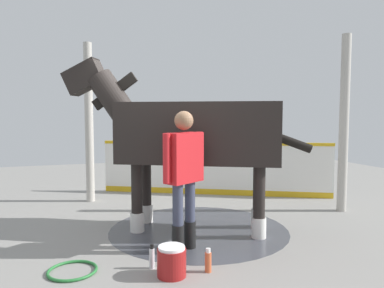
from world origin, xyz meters
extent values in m
cube|color=gray|center=(0.00, 0.00, -0.01)|extent=(16.00, 16.00, 0.02)
cylinder|color=#42444C|center=(-0.24, 0.18, 0.00)|extent=(2.62, 2.62, 0.00)
cube|color=white|center=(-1.37, -1.96, 0.53)|extent=(4.30, 2.31, 1.06)
cube|color=gold|center=(-1.37, -1.96, 1.09)|extent=(4.31, 2.33, 0.06)
cube|color=gold|center=(-1.37, -1.96, 0.06)|extent=(4.31, 2.32, 0.12)
cylinder|color=#B7B2A8|center=(1.16, -2.19, 1.53)|extent=(0.16, 0.16, 3.06)
cylinder|color=#B7B2A8|center=(-2.98, 0.00, 1.53)|extent=(0.16, 0.16, 3.06)
cube|color=black|center=(-0.24, 0.18, 1.43)|extent=(2.41, 1.83, 0.86)
cylinder|color=black|center=(0.63, -0.02, 0.50)|extent=(0.16, 0.16, 1.00)
cylinder|color=silver|center=(0.63, -0.02, 0.14)|extent=(0.20, 0.20, 0.28)
cylinder|color=black|center=(0.41, -0.44, 0.50)|extent=(0.16, 0.16, 1.00)
cylinder|color=silver|center=(0.41, -0.44, 0.14)|extent=(0.20, 0.20, 0.28)
cylinder|color=black|center=(-0.89, 0.79, 0.50)|extent=(0.16, 0.16, 1.00)
cylinder|color=silver|center=(-0.89, 0.79, 0.14)|extent=(0.20, 0.20, 0.28)
cylinder|color=black|center=(-1.12, 0.37, 0.50)|extent=(0.16, 0.16, 1.00)
cylinder|color=silver|center=(-1.12, 0.37, 0.14)|extent=(0.20, 0.20, 0.28)
cylinder|color=black|center=(0.88, -0.41, 1.90)|extent=(0.89, 0.72, 0.91)
cube|color=black|center=(0.88, -0.41, 2.03)|extent=(0.66, 0.38, 0.56)
cube|color=black|center=(1.29, -0.63, 2.25)|extent=(0.71, 0.55, 0.56)
cylinder|color=black|center=(-1.33, 0.76, 1.33)|extent=(0.67, 0.43, 0.35)
cylinder|color=black|center=(0.12, 0.84, 0.17)|extent=(0.15, 0.15, 0.34)
cylinder|color=#383D51|center=(0.12, 0.84, 0.60)|extent=(0.13, 0.13, 0.52)
cylinder|color=black|center=(0.31, 0.96, 0.17)|extent=(0.15, 0.15, 0.34)
cylinder|color=#383D51|center=(0.31, 0.96, 0.60)|extent=(0.13, 0.13, 0.52)
cube|color=red|center=(0.22, 0.90, 1.16)|extent=(0.54, 0.44, 0.61)
cylinder|color=red|center=(-0.04, 0.75, 1.18)|extent=(0.09, 0.09, 0.58)
cylinder|color=red|center=(0.47, 1.05, 1.18)|extent=(0.09, 0.09, 0.58)
sphere|color=#936B4C|center=(0.22, 0.90, 1.61)|extent=(0.23, 0.23, 0.23)
cylinder|color=maroon|center=(0.56, 1.56, 0.14)|extent=(0.31, 0.31, 0.29)
cylinder|color=white|center=(0.56, 1.56, 0.30)|extent=(0.28, 0.28, 0.03)
cylinder|color=white|center=(0.71, 1.30, 0.11)|extent=(0.06, 0.06, 0.22)
cylinder|color=black|center=(0.71, 1.30, 0.25)|extent=(0.04, 0.04, 0.05)
cylinder|color=#CC5933|center=(0.16, 1.59, 0.11)|extent=(0.07, 0.07, 0.21)
cylinder|color=white|center=(0.16, 1.59, 0.24)|extent=(0.05, 0.05, 0.05)
torus|color=#267233|center=(1.54, 1.12, 0.02)|extent=(0.53, 0.53, 0.03)
camera|label=1|loc=(1.56, 5.11, 1.67)|focal=34.05mm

